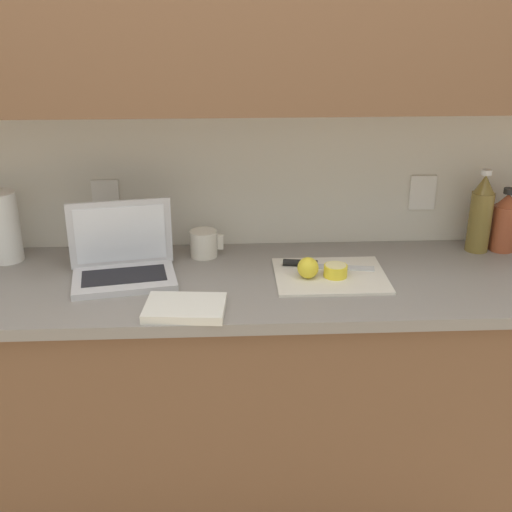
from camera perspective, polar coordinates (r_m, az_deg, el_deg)
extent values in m
plane|color=#847056|center=(2.51, -3.09, -21.66)|extent=(12.00, 12.00, 0.00)
cube|color=silver|center=(2.19, -3.79, 10.62)|extent=(5.20, 0.06, 2.60)
cube|color=white|center=(2.24, -13.21, 5.12)|extent=(0.09, 0.01, 0.12)
cube|color=white|center=(2.30, 14.58, 5.48)|extent=(0.09, 0.01, 0.12)
cube|color=brown|center=(2.23, -3.33, -13.35)|extent=(2.45, 0.56, 0.89)
cube|color=gray|center=(1.99, -3.62, -2.50)|extent=(2.52, 0.60, 0.03)
cube|color=silver|center=(2.00, -11.63, -2.00)|extent=(0.34, 0.26, 0.02)
cube|color=black|center=(2.00, -11.65, -1.71)|extent=(0.27, 0.17, 0.00)
cube|color=silver|center=(2.05, -11.96, 1.97)|extent=(0.32, 0.06, 0.21)
cube|color=white|center=(2.05, -11.96, 1.92)|extent=(0.27, 0.05, 0.18)
cube|color=silver|center=(2.01, 6.60, -1.70)|extent=(0.34, 0.28, 0.01)
cube|color=silver|center=(2.06, 7.98, -1.03)|extent=(0.18, 0.06, 0.00)
cylinder|color=black|center=(2.06, 3.95, -0.62)|extent=(0.11, 0.04, 0.02)
cylinder|color=yellow|center=(1.99, 7.08, -1.31)|extent=(0.07, 0.07, 0.04)
cylinder|color=#F4EAA3|center=(1.98, 7.11, -0.80)|extent=(0.06, 0.06, 0.00)
sphere|color=yellow|center=(1.97, 4.64, -1.05)|extent=(0.07, 0.07, 0.07)
cylinder|color=olive|center=(2.30, 19.26, 2.87)|extent=(0.08, 0.08, 0.20)
cone|color=olive|center=(2.26, 19.69, 6.05)|extent=(0.07, 0.07, 0.06)
cylinder|color=white|center=(2.25, 19.82, 7.03)|extent=(0.03, 0.03, 0.02)
cylinder|color=#A34C2D|center=(2.34, 21.16, 2.32)|extent=(0.08, 0.08, 0.16)
cone|color=#A34C2D|center=(2.31, 21.51, 4.67)|extent=(0.07, 0.07, 0.04)
cylinder|color=black|center=(2.30, 21.61, 5.39)|extent=(0.04, 0.04, 0.02)
cylinder|color=silver|center=(2.15, -4.67, 1.11)|extent=(0.09, 0.09, 0.09)
cube|color=silver|center=(2.14, -3.19, 1.25)|extent=(0.02, 0.01, 0.05)
cylinder|color=white|center=(2.24, -21.53, 2.41)|extent=(0.10, 0.10, 0.23)
cube|color=silver|center=(1.79, -6.32, -4.61)|extent=(0.23, 0.18, 0.02)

